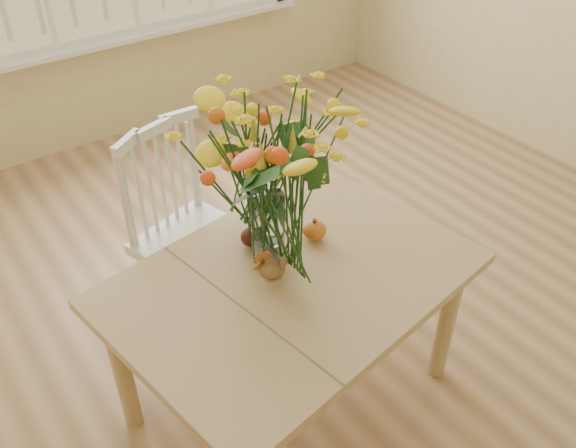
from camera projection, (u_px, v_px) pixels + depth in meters
floor at (350, 298)px, 3.04m from camera, size 4.00×4.50×0.01m
dining_table at (291, 294)px, 2.22m from camera, size 1.38×1.08×0.67m
windsor_chair at (182, 221)px, 2.66m from camera, size 0.54×0.53×0.95m
flower_vase at (266, 162)px, 2.00m from camera, size 0.57×0.57×0.68m
pumpkin at (314, 231)px, 2.32m from camera, size 0.09×0.09×0.07m
turkey_figurine at (272, 269)px, 2.13m from camera, size 0.11×0.09×0.12m
dark_gourd at (251, 238)px, 2.28m from camera, size 0.13×0.09×0.07m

